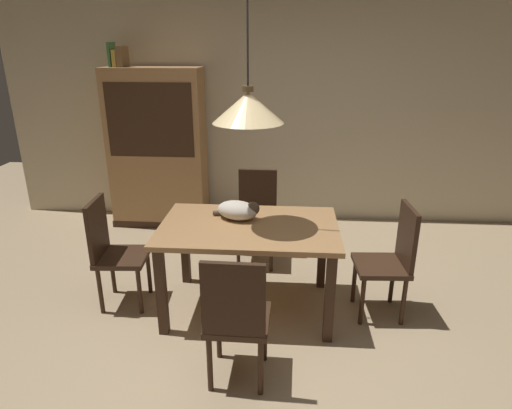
% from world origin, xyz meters
% --- Properties ---
extents(ground, '(10.00, 10.00, 0.00)m').
position_xyz_m(ground, '(0.00, 0.00, 0.00)').
color(ground, tan).
extents(back_wall, '(6.40, 0.10, 2.90)m').
position_xyz_m(back_wall, '(0.00, 2.65, 1.45)').
color(back_wall, beige).
rests_on(back_wall, ground).
extents(dining_table, '(1.40, 0.90, 0.75)m').
position_xyz_m(dining_table, '(-0.07, 0.51, 0.65)').
color(dining_table, '#A87A4C').
rests_on(dining_table, ground).
extents(chair_left_side, '(0.43, 0.43, 0.93)m').
position_xyz_m(chair_left_side, '(-1.20, 0.50, 0.51)').
color(chair_left_side, '#382316').
rests_on(chair_left_side, ground).
extents(chair_near_front, '(0.41, 0.41, 0.93)m').
position_xyz_m(chair_near_front, '(-0.07, -0.37, 0.51)').
color(chair_near_front, '#382316').
rests_on(chair_near_front, ground).
extents(chair_far_back, '(0.41, 0.41, 0.93)m').
position_xyz_m(chair_far_back, '(-0.07, 1.39, 0.51)').
color(chair_far_back, '#382316').
rests_on(chair_far_back, ground).
extents(chair_right_side, '(0.42, 0.42, 0.93)m').
position_xyz_m(chair_right_side, '(1.06, 0.51, 0.51)').
color(chair_right_side, '#382316').
rests_on(chair_right_side, ground).
extents(cat_sleeping, '(0.41, 0.32, 0.16)m').
position_xyz_m(cat_sleeping, '(-0.16, 0.63, 0.83)').
color(cat_sleeping, beige).
rests_on(cat_sleeping, dining_table).
extents(pendant_lamp, '(0.52, 0.52, 1.30)m').
position_xyz_m(pendant_lamp, '(-0.07, 0.51, 1.66)').
color(pendant_lamp, beige).
extents(hutch_bookcase, '(1.12, 0.45, 1.85)m').
position_xyz_m(hutch_bookcase, '(-1.31, 2.32, 0.89)').
color(hutch_bookcase, '#A87A4C').
rests_on(hutch_bookcase, ground).
extents(book_green_slim, '(0.03, 0.20, 0.26)m').
position_xyz_m(book_green_slim, '(-1.74, 2.32, 1.98)').
color(book_green_slim, '#427A4C').
rests_on(book_green_slim, hutch_bookcase).
extents(book_yellow_short, '(0.04, 0.20, 0.18)m').
position_xyz_m(book_yellow_short, '(-1.69, 2.32, 1.94)').
color(book_yellow_short, gold).
rests_on(book_yellow_short, hutch_bookcase).
extents(book_brown_thick, '(0.06, 0.24, 0.22)m').
position_xyz_m(book_brown_thick, '(-1.62, 2.32, 1.96)').
color(book_brown_thick, brown).
rests_on(book_brown_thick, hutch_bookcase).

